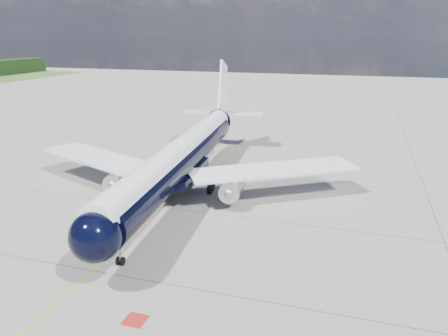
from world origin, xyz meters
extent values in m
plane|color=gray|center=(0.00, 30.00, 0.00)|extent=(320.00, 320.00, 0.00)
cube|color=#DDAE0B|center=(0.00, 25.00, 0.00)|extent=(0.16, 160.00, 0.01)
cube|color=maroon|center=(6.80, -10.00, 0.00)|extent=(1.60, 1.60, 0.01)
cylinder|color=black|center=(0.07, 14.56, 4.59)|extent=(8.08, 41.72, 4.15)
sphere|color=black|center=(2.15, -7.19, 4.59)|extent=(4.53, 4.53, 4.15)
cone|color=black|center=(-2.37, 40.12, 5.24)|extent=(4.86, 8.01, 4.15)
cylinder|color=white|center=(0.07, 14.56, 5.63)|extent=(7.37, 43.81, 3.24)
cube|color=black|center=(2.17, -7.41, 5.19)|extent=(2.73, 1.55, 0.60)
cube|color=white|center=(-11.51, 15.11, 3.61)|extent=(21.47, 13.09, 0.35)
cube|color=white|center=(11.33, 17.29, 3.61)|extent=(20.51, 16.12, 0.35)
cube|color=black|center=(0.07, 14.56, 3.06)|extent=(5.61, 11.31, 1.09)
cylinder|color=#B9B9C1|center=(-6.79, 11.71, 2.35)|extent=(2.91, 5.24, 2.45)
cylinder|color=#B9B9C1|center=(7.35, 13.06, 2.35)|extent=(2.91, 5.24, 2.45)
sphere|color=gray|center=(-6.57, 9.43, 2.35)|extent=(1.31, 1.31, 1.20)
sphere|color=gray|center=(7.57, 10.78, 2.35)|extent=(1.31, 1.31, 1.20)
cube|color=white|center=(-6.81, 11.93, 3.17)|extent=(0.57, 3.50, 1.20)
cube|color=white|center=(7.33, 13.28, 3.17)|extent=(0.57, 3.50, 1.20)
cube|color=white|center=(-2.32, 39.58, 10.82)|extent=(1.01, 6.93, 9.32)
cube|color=white|center=(-2.37, 40.12, 6.12)|extent=(14.47, 4.83, 0.24)
cylinder|color=gray|center=(1.78, -3.38, 1.37)|extent=(0.21, 0.21, 2.29)
cylinder|color=black|center=(1.56, -3.40, 0.38)|extent=(0.27, 0.78, 0.76)
cylinder|color=black|center=(2.00, -3.36, 0.38)|extent=(0.27, 0.78, 0.76)
cylinder|color=gray|center=(-3.57, 15.86, 1.47)|extent=(0.31, 0.31, 2.08)
cylinder|color=gray|center=(3.40, 16.53, 1.47)|extent=(0.31, 0.31, 2.08)
cylinder|color=black|center=(-3.51, 15.27, 0.60)|extent=(0.60, 1.24, 1.20)
cylinder|color=black|center=(-3.62, 16.46, 0.60)|extent=(0.60, 1.24, 1.20)
cylinder|color=black|center=(3.45, 15.93, 0.60)|extent=(0.60, 1.24, 1.20)
cylinder|color=black|center=(3.34, 17.13, 0.60)|extent=(0.60, 1.24, 1.20)
camera|label=1|loc=(20.87, -33.54, 19.70)|focal=35.00mm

